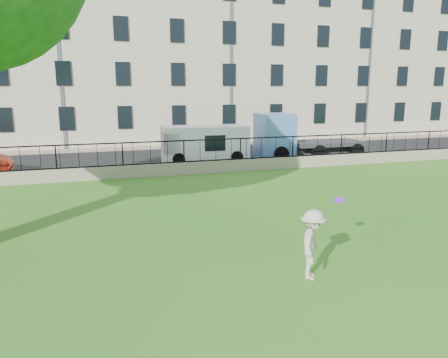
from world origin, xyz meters
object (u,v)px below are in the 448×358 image
object	(u,v)px
man	(313,244)
frisbee	(339,200)
blue_truck	(308,135)
white_van	(205,144)

from	to	relation	value
man	frisbee	distance (m)	1.55
man	frisbee	bearing A→B (deg)	-21.40
man	frisbee	world-z (taller)	frisbee
man	blue_truck	size ratio (longest dim) A/B	0.25
frisbee	white_van	world-z (taller)	white_van
man	blue_truck	world-z (taller)	blue_truck
frisbee	blue_truck	size ratio (longest dim) A/B	0.04
man	white_van	xyz separation A→B (m)	(1.81, 16.23, 0.23)
white_van	frisbee	bearing A→B (deg)	-88.82
man	blue_truck	xyz separation A→B (m)	(8.36, 15.84, 0.56)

